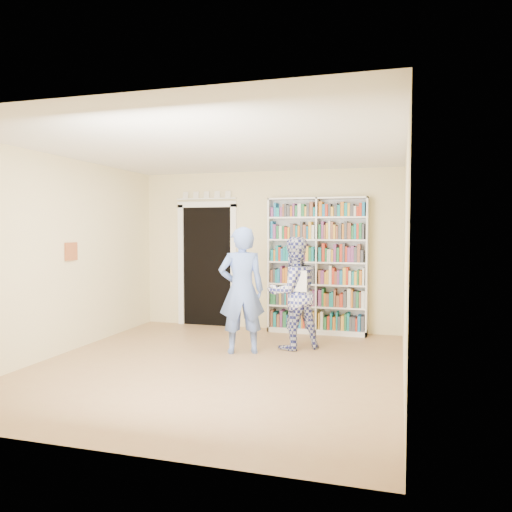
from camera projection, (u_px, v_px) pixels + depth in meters
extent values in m
plane|color=#A4754F|center=(216.00, 366.00, 6.23)|extent=(5.00, 5.00, 0.00)
plane|color=white|center=(215.00, 148.00, 6.09)|extent=(5.00, 5.00, 0.00)
plane|color=beige|center=(267.00, 250.00, 8.56)|extent=(4.50, 0.00, 4.50)
plane|color=beige|center=(61.00, 256.00, 6.78)|extent=(0.00, 5.00, 5.00)
plane|color=beige|center=(405.00, 261.00, 5.53)|extent=(0.00, 5.00, 5.00)
cube|color=white|center=(317.00, 266.00, 8.17)|extent=(1.62, 0.30, 2.22)
cube|color=white|center=(317.00, 266.00, 8.17)|extent=(0.03, 0.30, 2.22)
cube|color=black|center=(207.00, 266.00, 8.86)|extent=(0.90, 0.03, 2.10)
cube|color=white|center=(181.00, 266.00, 8.99)|extent=(0.10, 0.06, 2.20)
cube|color=white|center=(234.00, 267.00, 8.71)|extent=(0.10, 0.06, 2.20)
cube|color=white|center=(207.00, 204.00, 8.79)|extent=(1.10, 0.06, 0.10)
cube|color=white|center=(207.00, 199.00, 8.78)|extent=(1.10, 0.08, 0.02)
cube|color=brown|center=(71.00, 251.00, 6.97)|extent=(0.03, 0.25, 0.25)
imported|color=#6080D5|center=(242.00, 290.00, 6.86)|extent=(0.75, 0.64, 1.74)
imported|color=navy|center=(294.00, 293.00, 7.11)|extent=(0.99, 0.95, 1.60)
cube|color=white|center=(300.00, 281.00, 6.87)|extent=(0.21, 0.05, 0.29)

